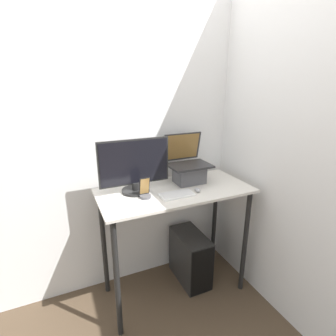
{
  "coord_description": "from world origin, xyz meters",
  "views": [
    {
      "loc": [
        -0.8,
        -1.38,
        1.71
      ],
      "look_at": [
        -0.06,
        0.27,
        1.12
      ],
      "focal_mm": 28.0,
      "sensor_mm": 36.0,
      "label": 1
    }
  ],
  "objects_px": {
    "laptop": "(188,169)",
    "computer_tower": "(190,257)",
    "cell_phone": "(145,192)",
    "monitor": "(135,168)",
    "keyboard": "(177,195)",
    "mouse": "(197,190)"
  },
  "relations": [
    {
      "from": "keyboard",
      "to": "computer_tower",
      "type": "height_order",
      "value": "keyboard"
    },
    {
      "from": "monitor",
      "to": "computer_tower",
      "type": "xyz_separation_m",
      "value": [
        0.47,
        -0.02,
        -0.89
      ]
    },
    {
      "from": "computer_tower",
      "to": "cell_phone",
      "type": "bearing_deg",
      "value": -166.06
    },
    {
      "from": "laptop",
      "to": "mouse",
      "type": "height_order",
      "value": "laptop"
    },
    {
      "from": "cell_phone",
      "to": "monitor",
      "type": "bearing_deg",
      "value": 103.15
    },
    {
      "from": "cell_phone",
      "to": "mouse",
      "type": "bearing_deg",
      "value": -8.85
    },
    {
      "from": "monitor",
      "to": "keyboard",
      "type": "distance_m",
      "value": 0.36
    },
    {
      "from": "laptop",
      "to": "computer_tower",
      "type": "height_order",
      "value": "laptop"
    },
    {
      "from": "monitor",
      "to": "keyboard",
      "type": "xyz_separation_m",
      "value": [
        0.25,
        -0.19,
        -0.17
      ]
    },
    {
      "from": "laptop",
      "to": "mouse",
      "type": "relative_size",
      "value": 6.4
    },
    {
      "from": "monitor",
      "to": "cell_phone",
      "type": "relative_size",
      "value": 3.53
    },
    {
      "from": "mouse",
      "to": "laptop",
      "type": "bearing_deg",
      "value": 80.81
    },
    {
      "from": "keyboard",
      "to": "mouse",
      "type": "distance_m",
      "value": 0.17
    },
    {
      "from": "keyboard",
      "to": "cell_phone",
      "type": "distance_m",
      "value": 0.23
    },
    {
      "from": "keyboard",
      "to": "computer_tower",
      "type": "bearing_deg",
      "value": 37.3
    },
    {
      "from": "monitor",
      "to": "keyboard",
      "type": "bearing_deg",
      "value": -37.15
    },
    {
      "from": "computer_tower",
      "to": "laptop",
      "type": "bearing_deg",
      "value": 118.16
    },
    {
      "from": "keyboard",
      "to": "computer_tower",
      "type": "relative_size",
      "value": 0.54
    },
    {
      "from": "laptop",
      "to": "computer_tower",
      "type": "relative_size",
      "value": 0.85
    },
    {
      "from": "monitor",
      "to": "mouse",
      "type": "height_order",
      "value": "monitor"
    },
    {
      "from": "mouse",
      "to": "monitor",
      "type": "bearing_deg",
      "value": 155.92
    },
    {
      "from": "cell_phone",
      "to": "laptop",
      "type": "bearing_deg",
      "value": 19.3
    }
  ]
}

